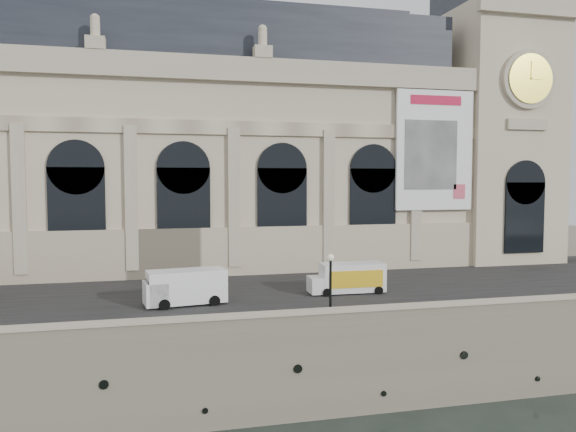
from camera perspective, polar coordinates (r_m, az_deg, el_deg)
name	(u,v)px	position (r m, az deg, el deg)	size (l,w,h in m)	color
ground	(268,426)	(38.61, -2.07, -20.51)	(260.00, 260.00, 0.00)	black
quay	(212,282)	(71.02, -7.76, -6.70)	(160.00, 70.00, 6.00)	gray
street	(236,291)	(49.97, -5.32, -7.60)	(160.00, 24.00, 0.06)	#2D2D2D
parapet	(266,322)	(36.96, -2.28, -10.74)	(160.00, 1.40, 1.21)	gray
museum	(161,145)	(65.47, -12.77, 7.05)	(69.00, 18.70, 29.10)	beige
clock_pavilion	(491,118)	(75.05, 19.88, 9.33)	(13.00, 14.72, 36.70)	beige
van_c	(182,288)	(44.85, -10.75, -7.15)	(6.53, 3.26, 2.79)	white
box_truck	(348,278)	(48.92, 6.14, -6.30)	(6.63, 2.49, 2.65)	white
lamp_right	(330,288)	(39.09, 4.34, -7.32)	(0.48, 0.48, 4.74)	black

